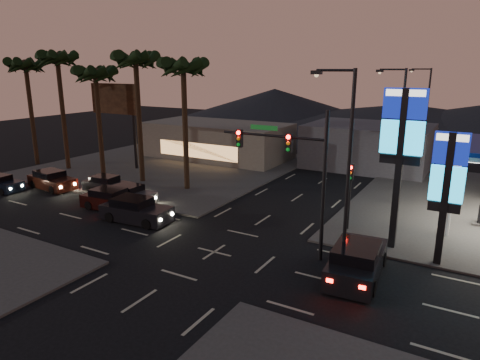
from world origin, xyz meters
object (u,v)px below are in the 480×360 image
Objects in this scene: pylon_sign_tall at (402,138)px; traffic_signal_mast at (293,162)px; car_lane_b_mid at (107,185)px; car_lane_b_rear at (52,180)px; pylon_sign_short at (447,179)px; car_lane_a_mid at (111,200)px; car_lane_b_front at (131,194)px; car_lane_a_front at (136,210)px; suv_station at (357,261)px.

pylon_sign_tall reaches higher than traffic_signal_mast.
pylon_sign_tall reaches higher than car_lane_b_mid.
traffic_signal_mast is at bearing -5.02° from car_lane_b_rear.
car_lane_a_mid is at bearing -174.97° from pylon_sign_short.
pylon_sign_tall is at bearing 2.89° from car_lane_b_front.
car_lane_b_mid is at bearing 18.40° from car_lane_b_rear.
car_lane_a_front is 0.93× the size of suv_station.
pylon_sign_short reaches higher than car_lane_b_rear.
pylon_sign_tall is 1.29× the size of pylon_sign_short.
pylon_sign_short is 1.39× the size of car_lane_a_front.
car_lane_b_mid is (-22.84, 0.12, -5.77)m from pylon_sign_tall.
car_lane_b_front is 0.99× the size of car_lane_b_mid.
traffic_signal_mast reaches higher than car_lane_b_front.
pylon_sign_short is 1.65× the size of car_lane_b_mid.
suv_station is (3.92, -0.92, -4.41)m from traffic_signal_mast.
suv_station is at bearing -10.70° from car_lane_b_front.
traffic_signal_mast is 1.69× the size of car_lane_a_mid.
car_lane_b_rear is (-4.86, -1.62, 0.09)m from car_lane_b_mid.
suv_station reaches higher than car_lane_b_rear.
pylon_sign_short reaches higher than car_lane_a_front.
car_lane_b_front is 0.86× the size of car_lane_b_rear.
suv_station is at bearing -11.68° from car_lane_b_mid.
car_lane_b_front is 0.78× the size of suv_station.
car_lane_b_rear is at bearing 170.60° from car_lane_a_mid.
car_lane_a_mid reaches higher than car_lane_b_front.
car_lane_a_front is (-18.33, -2.92, -3.91)m from pylon_sign_short.
car_lane_b_rear reaches higher than car_lane_b_front.
pylon_sign_short is 1.43× the size of car_lane_b_rear.
car_lane_a_mid is 1.12× the size of car_lane_b_front.
car_lane_b_mid is (-7.01, 4.04, -0.12)m from car_lane_a_front.
traffic_signal_mast is 1.63× the size of car_lane_b_rear.
pylon_sign_short is at bearing 0.94° from car_lane_b_rear.
traffic_signal_mast is (-4.74, -3.51, -1.17)m from pylon_sign_tall.
car_lane_a_front is (-11.09, -0.41, -4.48)m from traffic_signal_mast.
car_lane_a_mid is at bearing -39.51° from car_lane_b_mid.
pylon_sign_tall is at bearing 36.52° from traffic_signal_mast.
pylon_sign_short is at bearing -2.54° from car_lane_b_mid.
pylon_sign_tall is 1.79× the size of car_lane_a_front.
pylon_sign_short is at bearing -21.80° from pylon_sign_tall.
car_lane_a_mid is at bearing 175.26° from suv_station.
car_lane_a_front is at bearing 178.05° from suv_station.
car_lane_a_mid is at bearing 177.60° from traffic_signal_mast.
pylon_sign_short is 6.13m from suv_station.
pylon_sign_short is 0.88× the size of traffic_signal_mast.
pylon_sign_tall is 20.21m from car_lane_a_mid.
car_lane_b_front is at bearing 169.30° from suv_station.
car_lane_b_rear is at bearing -179.06° from pylon_sign_short.
car_lane_b_mid is (-18.10, 3.64, -4.60)m from traffic_signal_mast.
car_lane_b_mid is (-3.70, 1.09, 0.00)m from car_lane_b_front.
car_lane_b_rear is at bearing 173.77° from suv_station.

